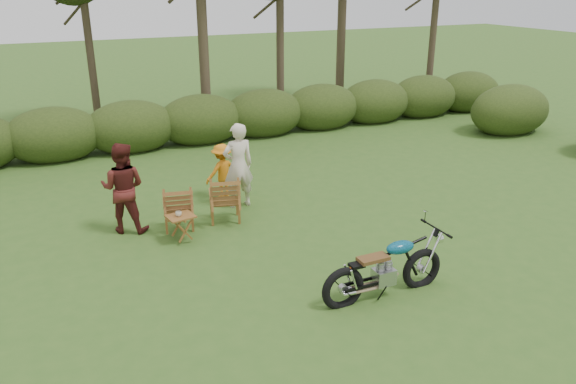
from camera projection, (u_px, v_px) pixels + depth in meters
name	position (u px, v px, depth m)	size (l,w,h in m)	color
ground	(366.00, 281.00, 8.96)	(80.00, 80.00, 0.00)	#30531B
tree_line	(204.00, 4.00, 16.03)	(22.52, 11.62, 8.14)	#3B2E20
motorcycle	(382.00, 295.00, 8.56)	(1.97, 0.75, 1.13)	#0D80AD
lawn_chair_right	(226.00, 220.00, 11.19)	(0.66, 0.66, 0.96)	brown
lawn_chair_left	(180.00, 228.00, 10.82)	(0.62, 0.62, 0.90)	#622E18
side_table	(181.00, 228.00, 10.21)	(0.50, 0.42, 0.51)	brown
cup	(178.00, 214.00, 10.08)	(0.11, 0.11, 0.09)	beige
adult_a	(240.00, 206.00, 11.90)	(0.65, 0.43, 1.79)	beige
adult_b	(128.00, 230.00, 10.75)	(0.84, 0.66, 1.73)	#501A16
child	(223.00, 197.00, 12.35)	(0.78, 0.45, 1.21)	orange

